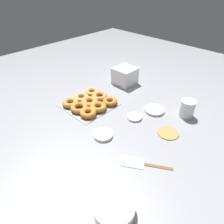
% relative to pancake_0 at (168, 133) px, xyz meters
% --- Properties ---
extents(ground_plane, '(3.00, 3.00, 0.00)m').
position_rel_pancake_0_xyz_m(ground_plane, '(0.11, -0.23, -0.00)').
color(ground_plane, gray).
extents(pancake_0, '(0.11, 0.11, 0.01)m').
position_rel_pancake_0_xyz_m(pancake_0, '(0.00, 0.00, 0.00)').
color(pancake_0, '#B27F42').
rests_on(pancake_0, ground_plane).
extents(pancake_1, '(0.08, 0.08, 0.01)m').
position_rel_pancake_0_xyz_m(pancake_1, '(0.02, -0.20, 0.00)').
color(pancake_1, silver).
rests_on(pancake_1, ground_plane).
extents(pancake_2, '(0.10, 0.10, 0.02)m').
position_rel_pancake_0_xyz_m(pancake_2, '(0.24, -0.22, 0.00)').
color(pancake_2, silver).
rests_on(pancake_2, ground_plane).
extents(pancake_3, '(0.11, 0.11, 0.02)m').
position_rel_pancake_0_xyz_m(pancake_3, '(-0.11, -0.16, 0.00)').
color(pancake_3, beige).
rests_on(pancake_3, ground_plane).
extents(donut_tray, '(0.29, 0.27, 0.04)m').
position_rel_pancake_0_xyz_m(donut_tray, '(0.11, -0.48, 0.01)').
color(donut_tray, '#93969B').
rests_on(donut_tray, ground_plane).
extents(batter_bowl, '(0.14, 0.14, 0.05)m').
position_rel_pancake_0_xyz_m(batter_bowl, '(0.48, 0.08, 0.02)').
color(batter_bowl, white).
rests_on(batter_bowl, ground_plane).
extents(container_stack, '(0.14, 0.14, 0.12)m').
position_rel_pancake_0_xyz_m(container_stack, '(-0.26, -0.52, 0.05)').
color(container_stack, white).
rests_on(container_stack, ground_plane).
extents(paper_cup, '(0.08, 0.08, 0.10)m').
position_rel_pancake_0_xyz_m(paper_cup, '(-0.20, -0.01, 0.04)').
color(paper_cup, white).
rests_on(paper_cup, ground_plane).
extents(spatula, '(0.15, 0.21, 0.01)m').
position_rel_pancake_0_xyz_m(spatula, '(0.26, 0.01, -0.00)').
color(spatula, brown).
rests_on(spatula, ground_plane).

